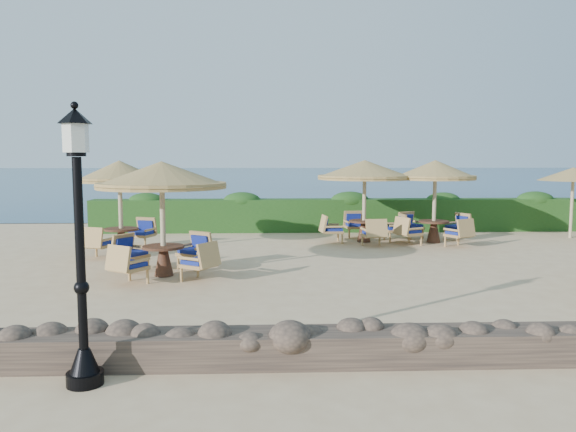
{
  "coord_description": "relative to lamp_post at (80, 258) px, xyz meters",
  "views": [
    {
      "loc": [
        -2.59,
        -13.44,
        2.75
      ],
      "look_at": [
        -2.07,
        0.31,
        1.3
      ],
      "focal_mm": 35.0,
      "sensor_mm": 36.0,
      "label": 1
    }
  ],
  "objects": [
    {
      "name": "ground",
      "position": [
        4.8,
        6.8,
        -1.55
      ],
      "size": [
        120.0,
        120.0,
        0.0
      ],
      "primitive_type": "plane",
      "color": "#D1B284",
      "rests_on": "ground"
    },
    {
      "name": "sea",
      "position": [
        4.8,
        76.8,
        -1.55
      ],
      "size": [
        160.0,
        160.0,
        0.0
      ],
      "primitive_type": "plane",
      "color": "#0C2A4C",
      "rests_on": "ground"
    },
    {
      "name": "hedge",
      "position": [
        4.8,
        14.0,
        -0.95
      ],
      "size": [
        18.0,
        0.9,
        1.2
      ],
      "primitive_type": "cube",
      "color": "#183D13",
      "rests_on": "ground"
    },
    {
      "name": "stone_wall",
      "position": [
        4.8,
        0.6,
        -1.33
      ],
      "size": [
        15.0,
        0.65,
        0.44
      ],
      "primitive_type": "cube",
      "color": "brown",
      "rests_on": "ground"
    },
    {
      "name": "lamp_post",
      "position": [
        0.0,
        0.0,
        0.0
      ],
      "size": [
        0.44,
        0.44,
        3.31
      ],
      "color": "black",
      "rests_on": "ground"
    },
    {
      "name": "extra_parasol",
      "position": [
        12.6,
        12.0,
        0.62
      ],
      "size": [
        2.3,
        2.3,
        2.41
      ],
      "color": "tan",
      "rests_on": "ground"
    },
    {
      "name": "cafe_set_0",
      "position": [
        -0.18,
        6.28,
        0.32
      ],
      "size": [
        2.99,
        2.99,
        2.65
      ],
      "color": "tan",
      "rests_on": "ground"
    },
    {
      "name": "cafe_set_2",
      "position": [
        -1.98,
        9.55,
        0.36
      ],
      "size": [
        2.36,
        2.87,
        2.65
      ],
      "color": "tan",
      "rests_on": "ground"
    },
    {
      "name": "cafe_set_3",
      "position": [
        5.36,
        11.32,
        0.34
      ],
      "size": [
        3.07,
        3.07,
        2.65
      ],
      "color": "tan",
      "rests_on": "ground"
    },
    {
      "name": "cafe_set_4",
      "position": [
        7.59,
        11.09,
        0.21
      ],
      "size": [
        2.81,
        2.81,
        2.65
      ],
      "color": "tan",
      "rests_on": "ground"
    }
  ]
}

